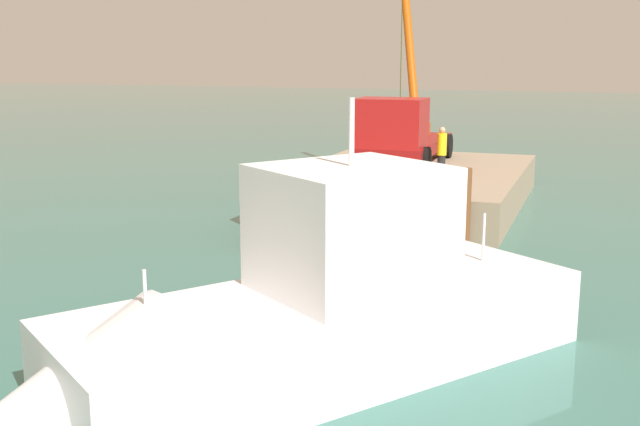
{
  "coord_description": "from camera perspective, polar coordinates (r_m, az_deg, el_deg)",
  "views": [
    {
      "loc": [
        22.81,
        6.84,
        5.67
      ],
      "look_at": [
        0.69,
        -1.26,
        0.81
      ],
      "focal_mm": 43.61,
      "sensor_mm": 36.0,
      "label": 1
    }
  ],
  "objects": [
    {
      "name": "piling_near",
      "position": [
        24.97,
        -3.44,
        0.79
      ],
      "size": [
        0.29,
        0.29,
        1.94
      ],
      "primitive_type": "cylinder",
      "color": "brown",
      "rests_on": "ground"
    },
    {
      "name": "salvaged_car",
      "position": [
        23.37,
        -2.43,
        -0.9
      ],
      "size": [
        3.91,
        2.43,
        3.15
      ],
      "color": "red",
      "rests_on": "ground"
    },
    {
      "name": "dock",
      "position": [
        29.83,
        6.58,
        1.94
      ],
      "size": [
        11.67,
        8.26,
        1.36
      ],
      "primitive_type": "cube",
      "color": "gray",
      "rests_on": "ground"
    },
    {
      "name": "piling_mid",
      "position": [
        23.93,
        2.47,
        0.33
      ],
      "size": [
        0.39,
        0.39,
        1.96
      ],
      "primitive_type": "cylinder",
      "color": "brown",
      "rests_on": "ground"
    },
    {
      "name": "piling_far",
      "position": [
        23.3,
        10.52,
        0.36
      ],
      "size": [
        0.4,
        0.4,
        2.38
      ],
      "primitive_type": "cylinder",
      "color": "brown",
      "rests_on": "ground"
    },
    {
      "name": "crane_truck",
      "position": [
        30.17,
        5.87,
        6.1
      ],
      "size": [
        9.57,
        3.47,
        8.18
      ],
      "color": "maroon",
      "rests_on": "dock"
    },
    {
      "name": "moored_yacht",
      "position": [
        13.55,
        -4.31,
        -10.13
      ],
      "size": [
        11.43,
        9.42,
        6.28
      ],
      "color": "white",
      "rests_on": "ground"
    },
    {
      "name": "ground",
      "position": [
        24.48,
        3.34,
        -1.76
      ],
      "size": [
        200.0,
        200.0,
        0.0
      ],
      "primitive_type": "plane",
      "color": "#386B60"
    },
    {
      "name": "dock_worker",
      "position": [
        27.89,
        8.92,
        4.49
      ],
      "size": [
        0.34,
        0.34,
        1.77
      ],
      "color": "black",
      "rests_on": "dock"
    }
  ]
}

